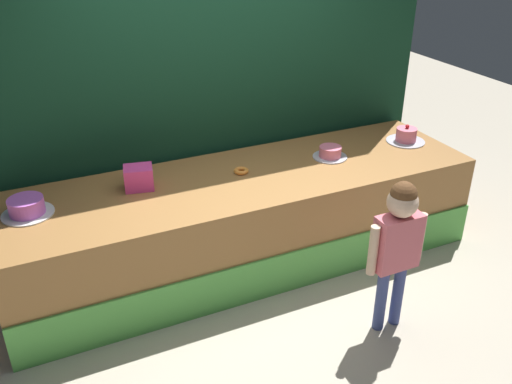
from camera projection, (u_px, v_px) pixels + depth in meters
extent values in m
plane|color=#BCB29E|center=(273.00, 294.00, 4.22)|extent=(12.00, 12.00, 0.00)
cube|color=#9E6B38|center=(245.00, 219.00, 4.46)|extent=(3.72, 1.05, 0.77)
cube|color=#59B24C|center=(274.00, 276.00, 4.13)|extent=(3.72, 0.02, 0.35)
cube|color=#113823|center=(213.00, 79.00, 4.50)|extent=(3.94, 0.08, 2.76)
cylinder|color=#3F4C8C|center=(381.00, 299.00, 3.77)|extent=(0.08, 0.08, 0.50)
cylinder|color=#3F4C8C|center=(398.00, 294.00, 3.83)|extent=(0.08, 0.08, 0.50)
cube|color=#D86672|center=(397.00, 242.00, 3.59)|extent=(0.31, 0.14, 0.39)
cylinder|color=beige|center=(373.00, 250.00, 3.53)|extent=(0.06, 0.06, 0.36)
cylinder|color=beige|center=(419.00, 237.00, 3.67)|extent=(0.06, 0.06, 0.36)
sphere|color=beige|center=(403.00, 202.00, 3.46)|extent=(0.20, 0.20, 0.20)
sphere|color=brown|center=(404.00, 194.00, 3.43)|extent=(0.17, 0.17, 0.17)
cube|color=#EE439E|center=(139.00, 178.00, 4.07)|extent=(0.24, 0.21, 0.17)
torus|color=orange|center=(241.00, 171.00, 4.33)|extent=(0.12, 0.12, 0.03)
cylinder|color=white|center=(28.00, 214.00, 3.76)|extent=(0.35, 0.35, 0.01)
cylinder|color=#CC66D8|center=(26.00, 206.00, 3.73)|extent=(0.24, 0.24, 0.11)
cylinder|color=silver|center=(330.00, 157.00, 4.60)|extent=(0.29, 0.29, 0.01)
cylinder|color=pink|center=(330.00, 152.00, 4.58)|extent=(0.18, 0.18, 0.09)
cylinder|color=silver|center=(405.00, 141.00, 4.91)|extent=(0.34, 0.34, 0.01)
cylinder|color=pink|center=(406.00, 135.00, 4.88)|extent=(0.18, 0.18, 0.12)
sphere|color=red|center=(407.00, 126.00, 4.84)|extent=(0.04, 0.04, 0.04)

